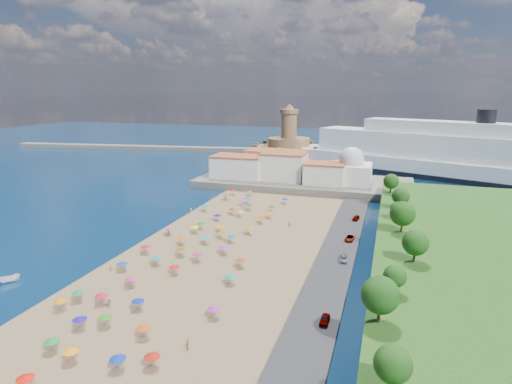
% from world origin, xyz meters
% --- Properties ---
extents(ground, '(700.00, 700.00, 0.00)m').
position_xyz_m(ground, '(0.00, 0.00, 0.00)').
color(ground, '#071938').
rests_on(ground, ground).
extents(terrace, '(90.00, 36.00, 3.00)m').
position_xyz_m(terrace, '(10.00, 73.00, 1.50)').
color(terrace, '#59544C').
rests_on(terrace, ground).
extents(jetty, '(18.00, 70.00, 2.40)m').
position_xyz_m(jetty, '(-12.00, 108.00, 1.20)').
color(jetty, '#59544C').
rests_on(jetty, ground).
extents(breakwater, '(199.03, 34.77, 2.60)m').
position_xyz_m(breakwater, '(-110.00, 153.00, 1.30)').
color(breakwater, '#59544C').
rests_on(breakwater, ground).
extents(waterfront_buildings, '(57.00, 29.00, 11.00)m').
position_xyz_m(waterfront_buildings, '(-3.05, 73.64, 7.88)').
color(waterfront_buildings, silver).
rests_on(waterfront_buildings, terrace).
extents(domed_building, '(16.00, 16.00, 15.00)m').
position_xyz_m(domed_building, '(30.00, 71.00, 8.97)').
color(domed_building, silver).
rests_on(domed_building, terrace).
extents(fortress, '(40.00, 40.00, 32.40)m').
position_xyz_m(fortress, '(-12.00, 138.00, 6.68)').
color(fortress, olive).
rests_on(fortress, ground).
extents(cruise_ship, '(144.77, 72.82, 32.05)m').
position_xyz_m(cruise_ship, '(65.37, 112.36, 9.49)').
color(cruise_ship, black).
rests_on(cruise_ship, ground).
extents(beach_parasols, '(32.89, 116.78, 2.20)m').
position_xyz_m(beach_parasols, '(-1.32, -11.10, 2.15)').
color(beach_parasols, gray).
rests_on(beach_parasols, beach).
extents(beachgoers, '(36.00, 97.75, 1.89)m').
position_xyz_m(beachgoers, '(-2.25, -4.61, 1.14)').
color(beachgoers, tan).
rests_on(beachgoers, beach).
extents(parked_cars, '(2.54, 67.58, 1.41)m').
position_xyz_m(parked_cars, '(36.00, 0.99, 1.35)').
color(parked_cars, gray).
rests_on(parked_cars, promenade).
extents(hillside_trees, '(11.65, 107.88, 7.88)m').
position_xyz_m(hillside_trees, '(47.71, -5.94, 10.13)').
color(hillside_trees, '#382314').
rests_on(hillside_trees, hillside).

